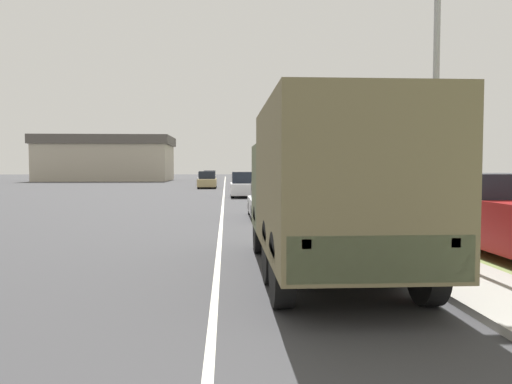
% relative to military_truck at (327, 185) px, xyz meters
% --- Properties ---
extents(ground_plane, '(180.00, 180.00, 0.00)m').
position_rel_military_truck_xyz_m(ground_plane, '(-2.11, 31.43, -1.75)').
color(ground_plane, '#38383A').
extents(lane_centre_stripe, '(0.12, 120.00, 0.00)m').
position_rel_military_truck_xyz_m(lane_centre_stripe, '(-2.11, 31.43, -1.75)').
color(lane_centre_stripe, silver).
rests_on(lane_centre_stripe, ground).
extents(sidewalk_right, '(1.80, 120.00, 0.12)m').
position_rel_military_truck_xyz_m(sidewalk_right, '(2.39, 31.43, -1.69)').
color(sidewalk_right, '#9E9B93').
rests_on(sidewalk_right, ground).
extents(grass_strip_right, '(7.00, 120.00, 0.02)m').
position_rel_military_truck_xyz_m(grass_strip_right, '(6.79, 31.43, -1.74)').
color(grass_strip_right, olive).
rests_on(grass_strip_right, ground).
extents(military_truck, '(2.51, 7.09, 3.17)m').
position_rel_military_truck_xyz_m(military_truck, '(0.00, 0.00, 0.00)').
color(military_truck, '#545B3D').
rests_on(military_truck, ground).
extents(car_nearest_ahead, '(1.72, 3.91, 1.45)m').
position_rel_military_truck_xyz_m(car_nearest_ahead, '(-0.12, 10.86, -1.10)').
color(car_nearest_ahead, silver).
rests_on(car_nearest_ahead, ground).
extents(car_second_ahead, '(1.88, 4.05, 1.71)m').
position_rel_military_truck_xyz_m(car_second_ahead, '(-0.68, 24.83, -0.99)').
color(car_second_ahead, silver).
rests_on(car_second_ahead, ground).
extents(car_third_ahead, '(1.75, 4.33, 1.62)m').
position_rel_military_truck_xyz_m(car_third_ahead, '(-3.75, 38.79, -1.03)').
color(car_third_ahead, tan).
rests_on(car_third_ahead, ground).
extents(car_fourth_ahead, '(1.77, 4.36, 1.46)m').
position_rel_military_truck_xyz_m(car_fourth_ahead, '(-4.29, 48.05, -1.09)').
color(car_fourth_ahead, silver).
rests_on(car_fourth_ahead, ground).
extents(car_farthest_ahead, '(1.80, 4.30, 1.51)m').
position_rel_military_truck_xyz_m(car_farthest_ahead, '(-4.23, 61.03, -1.07)').
color(car_farthest_ahead, '#B7BABF').
rests_on(car_farthest_ahead, ground).
extents(lamp_post, '(1.69, 0.24, 7.09)m').
position_rel_military_truck_xyz_m(lamp_post, '(2.43, 1.31, 2.59)').
color(lamp_post, gray).
rests_on(lamp_post, sidewalk_right).
extents(building_distant, '(18.87, 11.69, 6.46)m').
position_rel_military_truck_xyz_m(building_distant, '(-19.33, 64.98, 1.52)').
color(building_distant, '#B2A893').
rests_on(building_distant, ground).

